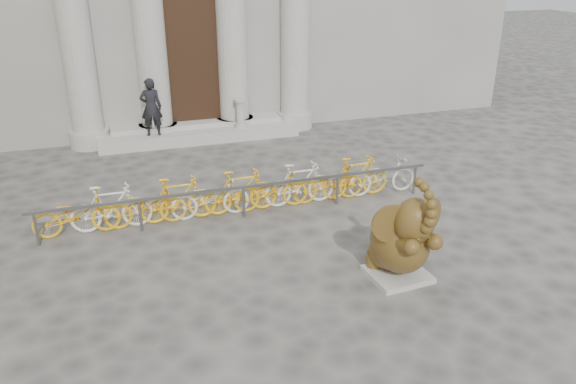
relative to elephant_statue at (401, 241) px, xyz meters
name	(u,v)px	position (x,y,z in m)	size (l,w,h in m)	color
ground	(301,311)	(-1.98, -0.42, -0.74)	(80.00, 80.00, 0.00)	#474442
entrance_steps	(200,134)	(-1.98, 8.98, -0.56)	(6.00, 1.20, 0.36)	#A8A59E
elephant_statue	(401,241)	(0.00, 0.00, 0.00)	(1.36, 1.54, 2.03)	#A8A59E
bike_rack	(241,191)	(-2.01, 3.52, -0.24)	(8.73, 0.53, 1.00)	slate
pedestrian	(151,107)	(-3.38, 8.73, 0.46)	(0.61, 0.40, 1.68)	black
balustrade_post	(240,114)	(-0.76, 8.68, 0.03)	(0.37, 0.37, 0.90)	#A8A59E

